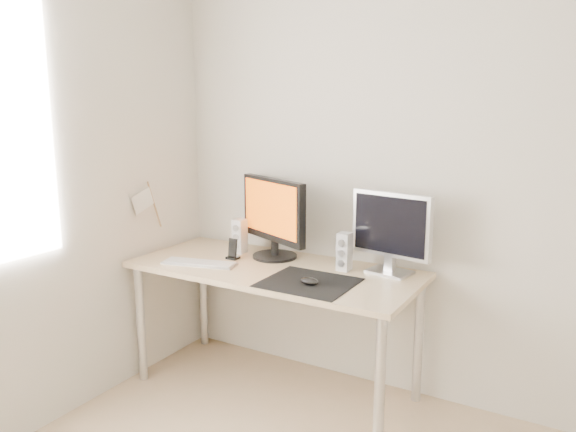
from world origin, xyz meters
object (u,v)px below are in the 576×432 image
at_px(main_monitor, 273,215).
at_px(speaker_left, 240,236).
at_px(mouse, 309,281).
at_px(phone_dock, 233,253).
at_px(second_monitor, 391,229).
at_px(keyboard, 199,263).
at_px(desk, 274,281).
at_px(speaker_right, 344,252).

xyz_separation_m(main_monitor, speaker_left, (-0.23, -0.01, -0.15)).
bearing_deg(speaker_left, mouse, -26.80).
bearing_deg(phone_dock, main_monitor, 36.22).
height_order(second_monitor, speaker_left, second_monitor).
bearing_deg(main_monitor, phone_dock, -143.78).
relative_size(second_monitor, keyboard, 1.03).
xyz_separation_m(keyboard, phone_dock, (0.10, 0.18, 0.03)).
height_order(desk, phone_dock, phone_dock).
xyz_separation_m(desk, speaker_left, (-0.34, 0.15, 0.18)).
bearing_deg(main_monitor, mouse, -38.87).
relative_size(second_monitor, phone_dock, 3.72).
relative_size(desk, second_monitor, 3.55).
xyz_separation_m(mouse, speaker_right, (0.04, 0.32, 0.08)).
distance_m(speaker_left, keyboard, 0.34).
bearing_deg(phone_dock, mouse, -17.84).
bearing_deg(speaker_right, keyboard, -157.81).
xyz_separation_m(desk, second_monitor, (0.59, 0.21, 0.32)).
relative_size(main_monitor, speaker_right, 2.53).
bearing_deg(mouse, second_monitor, 54.44).
xyz_separation_m(mouse, main_monitor, (-0.41, 0.33, 0.23)).
bearing_deg(phone_dock, desk, -3.94).
relative_size(desk, speaker_right, 7.75).
height_order(second_monitor, keyboard, second_monitor).
bearing_deg(second_monitor, speaker_left, -176.39).
height_order(mouse, phone_dock, phone_dock).
distance_m(mouse, keyboard, 0.70).
relative_size(main_monitor, speaker_left, 2.53).
bearing_deg(desk, phone_dock, 176.06).
bearing_deg(phone_dock, speaker_right, 10.57).
bearing_deg(main_monitor, speaker_left, -178.27).
distance_m(main_monitor, speaker_left, 0.28).
height_order(desk, speaker_right, speaker_right).
relative_size(mouse, desk, 0.06).
bearing_deg(speaker_left, second_monitor, 3.61).
height_order(speaker_left, phone_dock, speaker_left).
xyz_separation_m(main_monitor, second_monitor, (0.69, 0.05, -0.01)).
bearing_deg(speaker_left, speaker_right, -0.94).
relative_size(mouse, phone_dock, 0.81).
relative_size(desk, speaker_left, 7.75).
height_order(mouse, speaker_left, speaker_left).
distance_m(speaker_right, keyboard, 0.81).
bearing_deg(main_monitor, second_monitor, 4.24).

